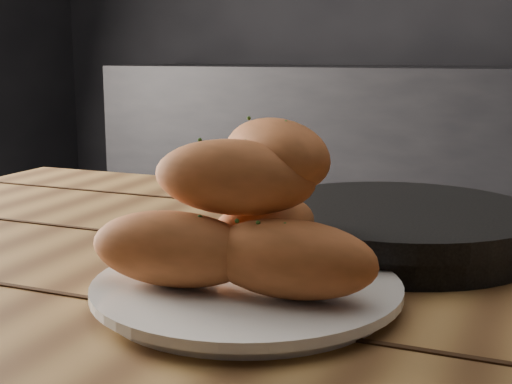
{
  "coord_description": "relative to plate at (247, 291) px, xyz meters",
  "views": [
    {
      "loc": [
        0.37,
        -1.16,
        0.95
      ],
      "look_at": [
        0.15,
        -0.62,
        0.84
      ],
      "focal_mm": 50.0,
      "sensor_mm": 36.0,
      "label": 1
    }
  ],
  "objects": [
    {
      "name": "skillet",
      "position": [
        0.08,
        0.21,
        0.01
      ],
      "size": [
        0.43,
        0.3,
        0.05
      ],
      "color": "black",
      "rests_on": "table"
    },
    {
      "name": "bread_rolls",
      "position": [
        -0.0,
        0.0,
        0.06
      ],
      "size": [
        0.24,
        0.19,
        0.13
      ],
      "color": "#BB6233",
      "rests_on": "plate"
    },
    {
      "name": "plate",
      "position": [
        0.0,
        0.0,
        0.0
      ],
      "size": [
        0.26,
        0.26,
        0.02
      ],
      "color": "silver",
      "rests_on": "table"
    },
    {
      "name": "counter",
      "position": [
        -0.15,
        2.34,
        -0.31
      ],
      "size": [
        2.8,
        0.6,
        0.9
      ],
      "primitive_type": "cube",
      "color": "black",
      "rests_on": "ground"
    }
  ]
}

